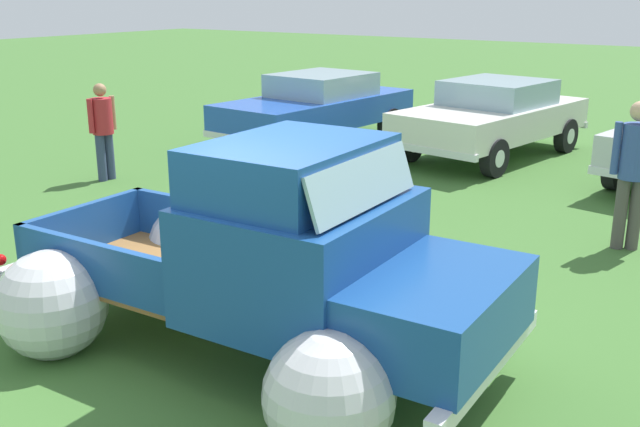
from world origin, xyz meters
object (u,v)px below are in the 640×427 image
at_px(show_car_1, 493,115).
at_px(lane_cone_0, 86,233).
at_px(spectator_0, 634,166).
at_px(spectator_1, 103,126).
at_px(show_car_0, 317,106).
at_px(vintage_pickup_truck, 277,276).

xyz_separation_m(show_car_1, lane_cone_0, (-1.79, -7.97, -0.47)).
relative_size(spectator_0, spectator_1, 1.13).
bearing_deg(show_car_1, spectator_1, -32.48).
bearing_deg(show_car_0, show_car_1, 109.66).
bearing_deg(spectator_0, show_car_1, 16.95).
bearing_deg(lane_cone_0, spectator_1, 136.58).
xyz_separation_m(vintage_pickup_truck, show_car_0, (-4.94, 7.75, 0.03)).
height_order(vintage_pickup_truck, show_car_1, vintage_pickup_truck).
height_order(show_car_0, spectator_0, spectator_0).
bearing_deg(show_car_0, spectator_0, 69.63).
xyz_separation_m(show_car_0, spectator_1, (-1.23, -4.40, 0.12)).
height_order(show_car_0, show_car_1, same).
xyz_separation_m(spectator_0, spectator_1, (-7.95, -1.30, -0.14)).
bearing_deg(vintage_pickup_truck, spectator_1, 149.17).
bearing_deg(show_car_0, lane_cone_0, 16.91).
distance_m(vintage_pickup_truck, show_car_0, 9.19).
height_order(show_car_0, spectator_1, spectator_1).
distance_m(vintage_pickup_truck, lane_cone_0, 3.48).
height_order(vintage_pickup_truck, lane_cone_0, vintage_pickup_truck).
bearing_deg(vintage_pickup_truck, spectator_0, 66.74).
bearing_deg(vintage_pickup_truck, lane_cone_0, 165.92).
bearing_deg(show_car_1, show_car_0, -66.42).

